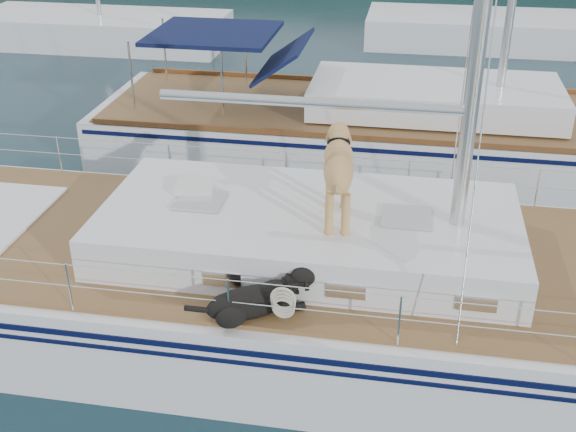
# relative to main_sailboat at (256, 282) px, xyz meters

# --- Properties ---
(ground) EXTENTS (120.00, 120.00, 0.00)m
(ground) POSITION_rel_main_sailboat_xyz_m (-0.10, 0.01, -0.68)
(ground) COLOR black
(ground) RESTS_ON ground
(main_sailboat) EXTENTS (12.00, 3.96, 14.01)m
(main_sailboat) POSITION_rel_main_sailboat_xyz_m (0.00, 0.00, 0.00)
(main_sailboat) COLOR white
(main_sailboat) RESTS_ON ground
(neighbor_sailboat) EXTENTS (11.00, 3.50, 13.30)m
(neighbor_sailboat) POSITION_rel_main_sailboat_xyz_m (1.22, 5.93, -0.06)
(neighbor_sailboat) COLOR white
(neighbor_sailboat) RESTS_ON ground
(bg_boat_west) EXTENTS (8.00, 3.00, 11.65)m
(bg_boat_west) POSITION_rel_main_sailboat_xyz_m (-8.10, 14.01, -0.24)
(bg_boat_west) COLOR white
(bg_boat_west) RESTS_ON ground
(bg_boat_center) EXTENTS (7.20, 3.00, 11.65)m
(bg_boat_center) POSITION_rel_main_sailboat_xyz_m (3.90, 16.01, -0.23)
(bg_boat_center) COLOR white
(bg_boat_center) RESTS_ON ground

